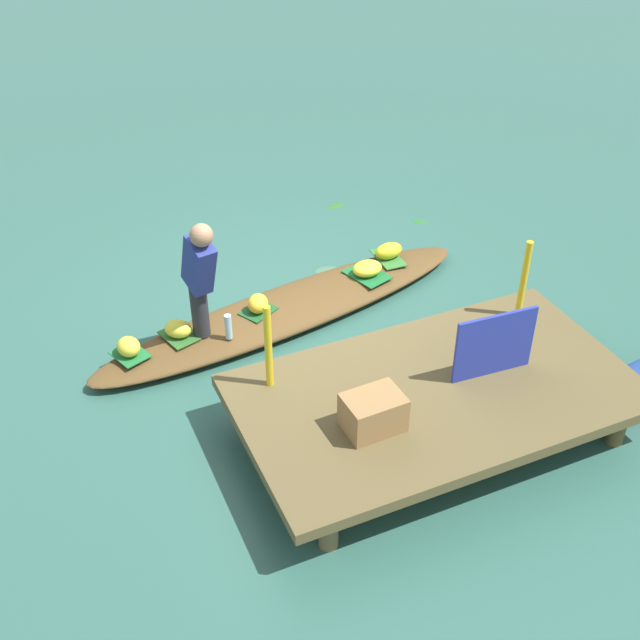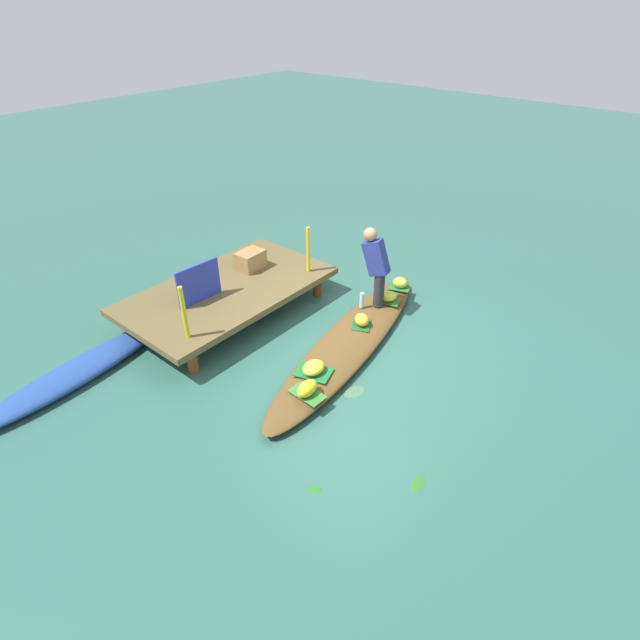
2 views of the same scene
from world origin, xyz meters
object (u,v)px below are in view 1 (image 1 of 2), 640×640
banana_bunch_3 (389,251)px  vendor_boat (288,309)px  banana_bunch_1 (178,329)px  market_banner (494,345)px  produce_crate (373,413)px  banana_bunch_0 (367,268)px  banana_bunch_4 (258,303)px  vendor_person (199,274)px  water_bottle (228,327)px  banana_bunch_2 (129,347)px

banana_bunch_3 → vendor_boat: bearing=14.5°
banana_bunch_1 → banana_bunch_3: bearing=-169.5°
market_banner → produce_crate: (1.18, 0.18, -0.14)m
banana_bunch_1 → produce_crate: 2.30m
banana_bunch_0 → banana_bunch_4: banana_bunch_4 is taller
vendor_person → produce_crate: bearing=110.5°
banana_bunch_0 → banana_bunch_3: size_ratio=1.01×
market_banner → banana_bunch_1: bearing=-38.2°
vendor_boat → banana_bunch_1: 1.16m
vendor_person → produce_crate: vendor_person is taller
banana_bunch_0 → banana_bunch_1: size_ratio=1.24×
banana_bunch_4 → banana_bunch_1: bearing=5.5°
produce_crate → vendor_boat: bearing=-95.1°
vendor_boat → vendor_person: bearing=4.7°
water_bottle → market_banner: size_ratio=0.35×
vendor_boat → banana_bunch_0: bearing=177.4°
banana_bunch_1 → vendor_person: bearing=150.5°
vendor_person → water_bottle: size_ratio=4.95×
banana_bunch_2 → produce_crate: bearing=125.8°
vendor_boat → banana_bunch_4: size_ratio=17.91×
vendor_boat → vendor_person: (0.92, 0.25, 0.79)m
banana_bunch_4 → water_bottle: 0.49m
produce_crate → banana_bunch_1: bearing=-65.4°
vendor_boat → water_bottle: bearing=14.2°
banana_bunch_0 → market_banner: bearing=91.2°
banana_bunch_3 → banana_bunch_4: banana_bunch_4 is taller
vendor_boat → market_banner: market_banner is taller
banana_bunch_0 → banana_bunch_2: (2.56, 0.34, 0.01)m
banana_bunch_4 → produce_crate: 2.17m
vendor_boat → banana_bunch_4: bearing=-3.2°
water_bottle → produce_crate: 1.95m
banana_bunch_0 → banana_bunch_3: banana_bunch_3 is taller
market_banner → vendor_boat: bearing=-60.5°
vendor_boat → banana_bunch_1: (1.14, 0.12, 0.18)m
banana_bunch_0 → market_banner: size_ratio=0.45×
banana_bunch_0 → water_bottle: bearing=15.4°
banana_bunch_1 → banana_bunch_0: bearing=-173.2°
banana_bunch_1 → banana_bunch_4: banana_bunch_4 is taller
vendor_boat → produce_crate: produce_crate is taller
banana_bunch_3 → produce_crate: (1.49, 2.52, 0.32)m
banana_bunch_0 → produce_crate: produce_crate is taller
banana_bunch_4 → vendor_person: size_ratio=0.19×
banana_bunch_4 → water_bottle: water_bottle is taller
water_bottle → vendor_person: bearing=-23.2°
banana_bunch_4 → market_banner: market_banner is taller
vendor_boat → market_banner: bearing=105.9°
vendor_person → market_banner: size_ratio=1.75×
vendor_person → water_bottle: 0.61m
banana_bunch_1 → banana_bunch_2: 0.49m
banana_bunch_3 → water_bottle: water_bottle is taller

